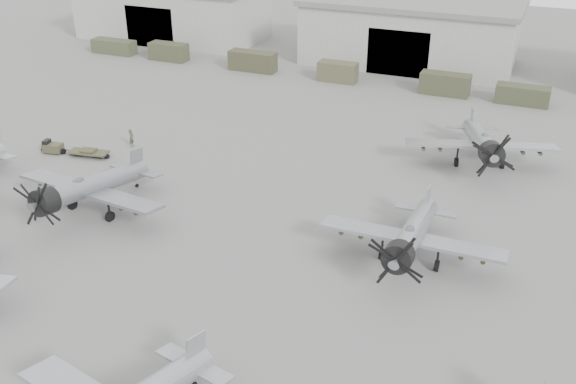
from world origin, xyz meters
name	(u,v)px	position (x,y,z in m)	size (l,w,h in m)	color
ground	(175,323)	(0.00, 0.00, 0.00)	(220.00, 220.00, 0.00)	#61615E
hangar_left	(173,9)	(-38.00, 61.96, 4.37)	(29.00, 14.80, 8.70)	#B0B0A5
hangar_center	(411,31)	(0.00, 61.96, 4.37)	(29.00, 14.80, 8.70)	#B0B0A5
support_truck_0	(114,47)	(-40.99, 50.00, 1.01)	(6.64, 2.20, 2.02)	#3D422B
support_truck_1	(169,52)	(-31.64, 50.00, 1.22)	(5.50, 2.20, 2.44)	#3A3D27
support_truck_2	(253,61)	(-18.48, 50.00, 1.30)	(6.44, 2.20, 2.59)	#393925
support_truck_3	(338,72)	(-6.43, 50.00, 1.23)	(4.96, 2.20, 2.46)	#47482F
support_truck_4	(445,84)	(7.23, 50.00, 1.29)	(5.93, 2.20, 2.58)	#393C27
support_truck_5	(522,95)	(16.19, 50.00, 1.08)	(6.05, 2.20, 2.16)	#383C27
aircraft_mid_1	(86,188)	(-13.42, 8.98, 2.44)	(13.47, 12.12, 5.36)	gray
aircraft_mid_2	(411,236)	(11.76, 11.78, 2.36)	(12.89, 11.59, 5.19)	#94969C
aircraft_far_1	(483,143)	(14.10, 30.22, 2.50)	(13.73, 12.36, 5.49)	#95999D
tug_trailer	(66,149)	(-23.14, 17.96, 0.50)	(6.70, 2.31, 1.33)	#3E3E28
ground_crew	(131,138)	(-18.41, 21.97, 0.93)	(0.67, 0.44, 1.85)	#3C422B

